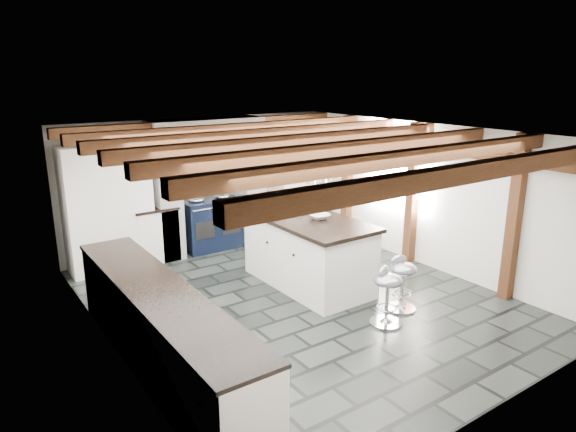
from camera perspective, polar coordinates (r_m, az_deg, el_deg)
ground at (r=7.24m, az=1.17°, el=-9.25°), size 6.00×6.00×0.00m
room_shell at (r=7.73m, az=-8.65°, el=0.61°), size 6.00×6.03×6.00m
range_cooker at (r=9.24m, az=-8.60°, el=-0.76°), size 1.00×0.63×0.99m
kitchen_island at (r=7.56m, az=2.23°, el=-3.87°), size 1.09×2.07×1.36m
bar_stool_near at (r=6.94m, az=12.56°, el=-6.63°), size 0.40×0.40×0.74m
bar_stool_far at (r=6.51m, az=10.92°, el=-8.00°), size 0.48×0.48×0.75m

